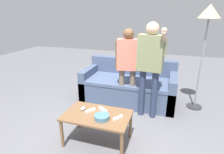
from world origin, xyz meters
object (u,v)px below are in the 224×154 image
at_px(player_center, 128,61).
at_px(game_remote_wand_near, 90,110).
at_px(couch, 129,86).
at_px(coffee_table, 97,118).
at_px(game_remote_nunchuk, 83,108).
at_px(game_remote_wand_far, 118,118).
at_px(player_right, 150,60).
at_px(snack_bowl, 102,117).
at_px(floor_lamp, 209,19).
at_px(game_remote_wand_spare, 103,109).

xyz_separation_m(player_center, game_remote_wand_near, (-0.28, -1.00, -0.48)).
height_order(couch, player_center, player_center).
bearing_deg(coffee_table, game_remote_nunchuk, 167.23).
relative_size(couch, player_center, 1.23).
xyz_separation_m(player_center, game_remote_wand_far, (0.14, -1.06, -0.48)).
bearing_deg(coffee_table, player_right, 58.62).
bearing_deg(snack_bowl, game_remote_wand_far, 20.20).
distance_m(snack_bowl, game_remote_wand_far, 0.21).
height_order(couch, floor_lamp, floor_lamp).
height_order(player_center, game_remote_wand_spare, player_center).
height_order(player_center, game_remote_wand_far, player_center).
xyz_separation_m(coffee_table, game_remote_wand_near, (-0.12, 0.05, 0.07)).
distance_m(coffee_table, game_remote_wand_far, 0.30).
relative_size(game_remote_nunchuk, floor_lamp, 0.05).
xyz_separation_m(snack_bowl, floor_lamp, (1.28, 1.58, 1.15)).
bearing_deg(game_remote_wand_near, player_center, 74.61).
xyz_separation_m(game_remote_nunchuk, game_remote_wand_near, (0.11, -0.01, -0.01)).
relative_size(coffee_table, game_remote_nunchuk, 10.07).
distance_m(game_remote_nunchuk, game_remote_wand_spare, 0.28).
relative_size(coffee_table, snack_bowl, 4.58).
xyz_separation_m(floor_lamp, player_center, (-1.22, -0.45, -0.69)).
bearing_deg(game_remote_wand_spare, snack_bowl, -72.99).
xyz_separation_m(snack_bowl, game_remote_wand_far, (0.19, 0.07, -0.01)).
distance_m(game_remote_nunchuk, player_right, 1.28).
bearing_deg(coffee_table, couch, 85.70).
bearing_deg(player_center, game_remote_wand_near, -105.39).
bearing_deg(snack_bowl, coffee_table, 139.89).
bearing_deg(game_remote_wand_near, coffee_table, -21.15).
distance_m(game_remote_nunchuk, game_remote_wand_far, 0.53).
bearing_deg(game_remote_nunchuk, snack_bowl, -22.62).
distance_m(couch, floor_lamp, 1.84).
distance_m(game_remote_wand_near, game_remote_wand_spare, 0.17).
relative_size(couch, snack_bowl, 9.40).
relative_size(player_center, game_remote_wand_spare, 9.33).
distance_m(couch, snack_bowl, 1.54).
bearing_deg(player_center, game_remote_wand_far, -82.64).
distance_m(snack_bowl, game_remote_wand_spare, 0.22).
bearing_deg(player_right, game_remote_nunchuk, -132.45).
height_order(player_right, game_remote_wand_far, player_right).
height_order(coffee_table, game_remote_wand_spare, game_remote_wand_spare).
bearing_deg(coffee_table, floor_lamp, 47.29).
bearing_deg(game_remote_wand_far, game_remote_wand_near, 171.58).
height_order(coffee_table, player_right, player_right).
bearing_deg(player_center, coffee_table, -98.59).
bearing_deg(game_remote_wand_spare, couch, 86.91).
xyz_separation_m(game_remote_wand_near, game_remote_wand_spare, (0.15, 0.08, -0.00)).
relative_size(game_remote_wand_near, game_remote_wand_spare, 0.93).
distance_m(game_remote_nunchuk, player_center, 1.17).
relative_size(snack_bowl, game_remote_wand_far, 1.33).
bearing_deg(player_right, coffee_table, -121.38).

